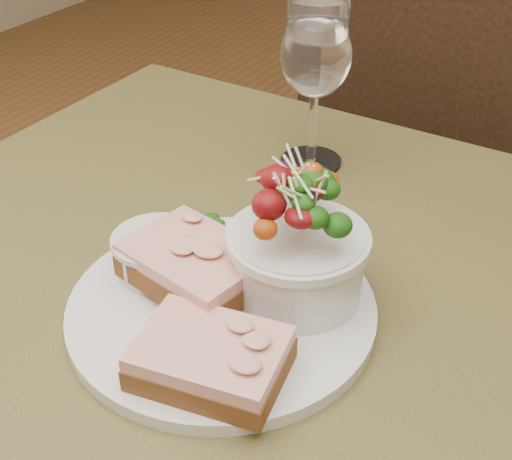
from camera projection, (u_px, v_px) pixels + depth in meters
The scene contains 9 objects.
cafe_table at pixel (229, 386), 0.67m from camera, with size 0.80×0.80×0.75m.
chair_far at pixel (438, 282), 1.36m from camera, with size 0.48×0.48×0.90m.
dinner_plate at pixel (222, 308), 0.60m from camera, with size 0.26×0.26×0.01m, color white.
sandwich_front at pixel (211, 358), 0.52m from camera, with size 0.12×0.10×0.03m.
sandwich_back at pixel (195, 264), 0.60m from camera, with size 0.13×0.10×0.03m.
ramekin at pixel (157, 252), 0.62m from camera, with size 0.07×0.07×0.04m.
salad_bowl at pixel (298, 236), 0.58m from camera, with size 0.11×0.11×0.13m.
garnish at pixel (202, 229), 0.67m from camera, with size 0.05×0.04×0.02m.
wine_glass at pixel (316, 60), 0.75m from camera, with size 0.08×0.08×0.18m.
Camera 1 is at (0.27, -0.38, 1.15)m, focal length 50.00 mm.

